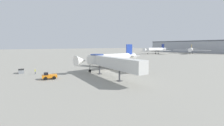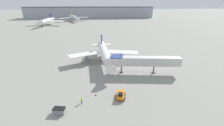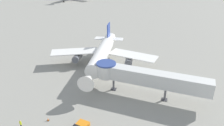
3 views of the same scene
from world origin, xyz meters
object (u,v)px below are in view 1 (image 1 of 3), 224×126
service_container_gray (21,71)px  traffic_cone_apron_front (48,74)px  pushback_tug_orange (49,76)px  traffic_cone_starboard_wing (131,73)px  main_airplane (112,59)px  background_jet_gold_tail (191,50)px  background_jet_navy_tail (156,50)px  jet_bridge (110,62)px  ground_crew_marshaller (35,71)px

service_container_gray → traffic_cone_apron_front: bearing=37.2°
pushback_tug_orange → traffic_cone_starboard_wing: pushback_tug_orange is taller
pushback_tug_orange → traffic_cone_apron_front: pushback_tug_orange is taller
pushback_tug_orange → traffic_cone_apron_front: bearing=179.3°
main_airplane → traffic_cone_apron_front: main_airplane is taller
traffic_cone_starboard_wing → background_jet_gold_tail: 138.35m
traffic_cone_starboard_wing → background_jet_navy_tail: size_ratio=0.02×
main_airplane → jet_bridge: bearing=-45.7°
service_container_gray → ground_crew_marshaller: size_ratio=1.70×
jet_bridge → traffic_cone_starboard_wing: jet_bridge is taller
ground_crew_marshaller → background_jet_gold_tail: bearing=114.3°
background_jet_gold_tail → traffic_cone_starboard_wing: bearing=-94.2°
pushback_tug_orange → background_jet_gold_tail: size_ratio=0.12×
jet_bridge → service_container_gray: size_ratio=8.10×
traffic_cone_starboard_wing → ground_crew_marshaller: ground_crew_marshaller is taller
jet_bridge → background_jet_gold_tail: 146.73m
jet_bridge → background_jet_gold_tail: background_jet_gold_tail is taller
pushback_tug_orange → traffic_cone_starboard_wing: size_ratio=5.47×
background_jet_navy_tail → main_airplane: bearing=-56.6°
jet_bridge → ground_crew_marshaller: (-17.98, -14.63, -3.35)m
background_jet_navy_tail → traffic_cone_apron_front: bearing=-62.3°
ground_crew_marshaller → background_jet_navy_tail: bearing=125.7°
service_container_gray → traffic_cone_apron_front: (7.74, 5.87, -0.33)m
service_container_gray → traffic_cone_starboard_wing: 34.32m
service_container_gray → background_jet_gold_tail: background_jet_gold_tail is taller
ground_crew_marshaller → background_jet_navy_tail: 131.85m
jet_bridge → pushback_tug_orange: (-8.43, -13.29, -3.49)m
service_container_gray → background_jet_gold_tail: bearing=96.8°
main_airplane → pushback_tug_orange: size_ratio=7.10×
traffic_cone_starboard_wing → background_jet_navy_tail: 118.47m
pushback_tug_orange → ground_crew_marshaller: bearing=-159.6°
ground_crew_marshaller → background_jet_gold_tail: 157.21m
traffic_cone_apron_front → background_jet_navy_tail: background_jet_navy_tail is taller
service_container_gray → ground_crew_marshaller: (4.48, 3.06, 0.32)m
jet_bridge → traffic_cone_starboard_wing: bearing=100.2°
main_airplane → ground_crew_marshaller: main_airplane is taller
main_airplane → pushback_tug_orange: bearing=-87.5°
jet_bridge → service_container_gray: 28.82m
traffic_cone_apron_front → jet_bridge: bearing=38.8°
pushback_tug_orange → background_jet_navy_tail: size_ratio=0.12×
background_jet_gold_tail → ground_crew_marshaller: bearing=-102.8°
ground_crew_marshaller → background_jet_navy_tail: background_jet_navy_tail is taller
background_jet_gold_tail → background_jet_navy_tail: bearing=-145.8°
jet_bridge → pushback_tug_orange: jet_bridge is taller
traffic_cone_apron_front → service_container_gray: bearing=-142.8°
traffic_cone_apron_front → ground_crew_marshaller: bearing=-139.3°
traffic_cone_apron_front → background_jet_gold_tail: size_ratio=0.02×
traffic_cone_starboard_wing → background_jet_gold_tail: background_jet_gold_tail is taller
main_airplane → traffic_cone_starboard_wing: size_ratio=38.85×
ground_crew_marshaller → background_jet_navy_tail: (-44.91, 123.91, 3.69)m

